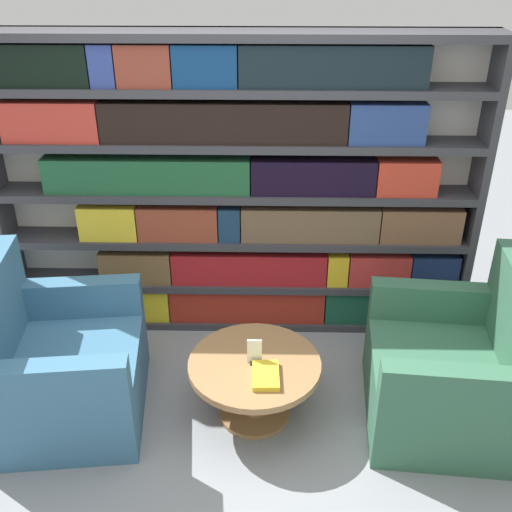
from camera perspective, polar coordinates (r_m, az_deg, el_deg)
ground_plane at (r=3.41m, az=-2.81°, el=-18.73°), size 14.00×14.00×0.00m
bookshelf at (r=3.92m, az=-1.76°, el=5.94°), size 3.14×0.30×2.00m
armchair_left at (r=3.63m, az=-18.32°, el=-10.10°), size 0.91×0.98×0.95m
armchair_right at (r=3.59m, az=18.27°, el=-10.55°), size 0.90×0.97×0.95m
coffee_table at (r=3.45m, az=-0.14°, el=-11.49°), size 0.74×0.74×0.39m
table_sign at (r=3.34m, az=-0.14°, el=-9.22°), size 0.08×0.06×0.15m
stray_book at (r=3.27m, az=0.94°, el=-11.31°), size 0.15×0.23×0.03m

